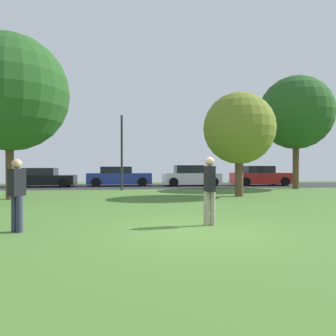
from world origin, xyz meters
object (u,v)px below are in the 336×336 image
object	(u,v)px
birch_tree_lone	(239,129)
parked_car_white	(191,176)
frisbee_disc	(210,213)
oak_tree_right	(296,113)
person_bystander	(210,187)
parked_car_blue	(119,177)
person_thrower	(17,192)
parked_car_red	(260,176)
parked_car_black	(43,178)
oak_tree_left	(9,93)
street_lamp_post	(122,153)

from	to	relation	value
birch_tree_lone	parked_car_white	size ratio (longest dim) A/B	1.21
birch_tree_lone	frisbee_disc	distance (m)	6.73
frisbee_disc	birch_tree_lone	bearing A→B (deg)	61.63
frisbee_disc	oak_tree_right	bearing A→B (deg)	49.64
oak_tree_right	person_bystander	xyz separation A→B (m)	(-8.70, -11.55, -3.91)
birch_tree_lone	parked_car_blue	xyz separation A→B (m)	(-5.94, 8.63, -2.61)
person_thrower	birch_tree_lone	bearing A→B (deg)	166.24
frisbee_disc	parked_car_red	world-z (taller)	parked_car_red
person_thrower	parked_car_red	world-z (taller)	person_thrower
parked_car_white	birch_tree_lone	bearing A→B (deg)	-84.82
parked_car_black	person_thrower	bearing A→B (deg)	-77.98
frisbee_disc	parked_car_white	world-z (taller)	parked_car_white
oak_tree_left	person_thrower	bearing A→B (deg)	-69.98
parked_car_blue	parked_car_white	xyz separation A→B (m)	(5.21, -0.47, 0.03)
person_thrower	parked_car_red	bearing A→B (deg)	174.15
person_thrower	frisbee_disc	size ratio (longest dim) A/B	6.10
person_bystander	parked_car_red	size ratio (longest dim) A/B	0.40
oak_tree_right	street_lamp_post	bearing A→B (deg)	179.73
person_thrower	parked_car_white	world-z (taller)	person_thrower
oak_tree_left	parked_car_black	xyz separation A→B (m)	(-0.66, 8.32, -4.07)
parked_car_red	frisbee_disc	bearing A→B (deg)	-119.02
person_bystander	parked_car_red	distance (m)	16.95
oak_tree_left	oak_tree_right	xyz separation A→B (m)	(15.87, 4.46, 0.18)
person_thrower	oak_tree_right	bearing A→B (deg)	164.75
parked_car_blue	parked_car_white	size ratio (longest dim) A/B	1.11
frisbee_disc	parked_car_blue	distance (m)	14.18
person_bystander	parked_car_black	distance (m)	17.29
person_thrower	parked_car_blue	size ratio (longest dim) A/B	0.36
birch_tree_lone	person_bystander	size ratio (longest dim) A/B	2.93
oak_tree_left	parked_car_black	size ratio (longest dim) A/B	1.70
parked_car_red	oak_tree_right	bearing A→B (deg)	-75.58
birch_tree_lone	person_thrower	distance (m)	11.00
frisbee_disc	parked_car_black	world-z (taller)	parked_car_black
oak_tree_right	parked_car_blue	xyz separation A→B (m)	(-11.31, 4.20, -4.20)
frisbee_disc	parked_car_blue	xyz separation A→B (m)	(-3.14, 13.81, 0.64)
parked_car_white	parked_car_blue	bearing A→B (deg)	174.79
oak_tree_right	parked_car_red	size ratio (longest dim) A/B	1.70
parked_car_blue	parked_car_black	bearing A→B (deg)	-176.26
birch_tree_lone	parked_car_red	bearing A→B (deg)	60.56
person_bystander	parked_car_white	world-z (taller)	person_bystander
oak_tree_left	parked_car_blue	xyz separation A→B (m)	(4.55, 8.66, -4.03)
birch_tree_lone	parked_car_white	xyz separation A→B (m)	(-0.74, 8.15, -2.58)
oak_tree_right	frisbee_disc	bearing A→B (deg)	-130.36
birch_tree_lone	frisbee_disc	size ratio (longest dim) A/B	18.56
street_lamp_post	parked_car_white	bearing A→B (deg)	36.61
oak_tree_right	parked_car_white	size ratio (longest dim) A/B	1.74
street_lamp_post	parked_car_black	bearing A→B (deg)	145.18
oak_tree_right	person_bystander	distance (m)	14.98
street_lamp_post	frisbee_disc	bearing A→B (deg)	-73.39
parked_car_black	parked_car_red	xyz separation A→B (m)	(15.63, -0.36, 0.06)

